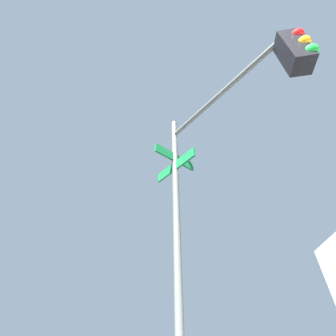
{
  "coord_description": "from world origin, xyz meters",
  "views": [
    {
      "loc": [
        -3.15,
        -6.57,
        1.19
      ],
      "look_at": [
        -7.02,
        -7.2,
        4.26
      ],
      "focal_mm": 23.86,
      "sensor_mm": 36.0,
      "label": 1
    }
  ],
  "objects": [
    {
      "name": "traffic_signal_near",
      "position": [
        -5.78,
        -6.08,
        3.72
      ],
      "size": [
        2.31,
        2.54,
        5.25
      ],
      "color": "#474C47",
      "rests_on": "ground_plane"
    }
  ]
}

